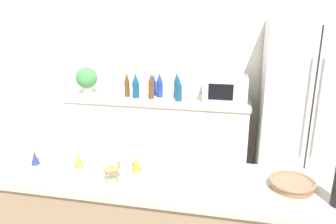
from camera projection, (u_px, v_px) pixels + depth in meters
name	position (u px, v px, depth m)	size (l,w,h in m)	color
wall_back	(197.00, 62.00, 3.94)	(8.00, 0.06, 2.55)	silver
back_counter	(158.00, 133.00, 3.96)	(2.12, 0.63, 0.90)	silver
refrigerator	(305.00, 107.00, 3.46)	(0.89, 0.70, 1.79)	silver
potted_plant	(87.00, 79.00, 3.95)	(0.26, 0.26, 0.32)	silver
paper_towel_roll	(105.00, 87.00, 3.85)	(0.11, 0.11, 0.23)	white
microwave	(226.00, 88.00, 3.65)	(0.48, 0.37, 0.28)	white
back_bottle_0	(160.00, 86.00, 3.81)	(0.08, 0.08, 0.29)	navy
back_bottle_1	(153.00, 85.00, 3.89)	(0.07, 0.07, 0.27)	navy
back_bottle_2	(179.00, 89.00, 3.64)	(0.07, 0.07, 0.28)	navy
back_bottle_3	(177.00, 85.00, 3.82)	(0.07, 0.07, 0.29)	navy
back_bottle_4	(151.00, 86.00, 3.73)	(0.06, 0.06, 0.31)	brown
back_bottle_5	(127.00, 85.00, 3.83)	(0.06, 0.06, 0.29)	brown
back_bottle_6	(136.00, 86.00, 3.78)	(0.08, 0.08, 0.29)	navy
fruit_bowl	(292.00, 183.00, 1.74)	(0.24, 0.24, 0.05)	#8C6647
camel_figurine	(112.00, 169.00, 1.79)	(0.10, 0.08, 0.12)	#A87F4C
wise_man_figurine_blue	(78.00, 159.00, 1.96)	(0.05, 0.05, 0.13)	#B28933
wise_man_figurine_crimson	(136.00, 162.00, 1.91)	(0.06, 0.06, 0.14)	#B28933
wise_man_figurine_purple	(35.00, 157.00, 2.00)	(0.05, 0.05, 0.12)	navy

